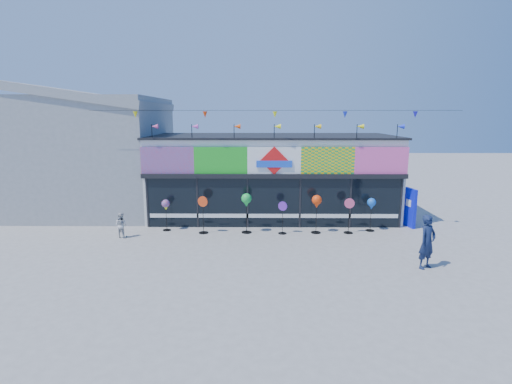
{
  "coord_description": "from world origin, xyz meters",
  "views": [
    {
      "loc": [
        -0.67,
        -14.41,
        5.11
      ],
      "look_at": [
        -0.8,
        2.0,
        1.93
      ],
      "focal_mm": 28.0,
      "sensor_mm": 36.0,
      "label": 1
    }
  ],
  "objects_px": {
    "spinner_4": "(317,203)",
    "child": "(121,225)",
    "blue_sign": "(410,208)",
    "spinner_2": "(246,201)",
    "spinner_1": "(203,214)",
    "spinner_6": "(371,205)",
    "spinner_3": "(283,217)",
    "adult_man": "(427,242)",
    "spinner_0": "(166,206)",
    "spinner_5": "(349,215)"
  },
  "relations": [
    {
      "from": "spinner_2",
      "to": "spinner_1",
      "type": "bearing_deg",
      "value": -177.55
    },
    {
      "from": "spinner_5",
      "to": "adult_man",
      "type": "bearing_deg",
      "value": -66.98
    },
    {
      "from": "spinner_3",
      "to": "spinner_5",
      "type": "relative_size",
      "value": 0.92
    },
    {
      "from": "spinner_2",
      "to": "spinner_0",
      "type": "bearing_deg",
      "value": 174.91
    },
    {
      "from": "spinner_2",
      "to": "child",
      "type": "xyz_separation_m",
      "value": [
        -5.28,
        -0.73,
        -0.87
      ]
    },
    {
      "from": "spinner_1",
      "to": "spinner_5",
      "type": "relative_size",
      "value": 1.06
    },
    {
      "from": "spinner_5",
      "to": "adult_man",
      "type": "xyz_separation_m",
      "value": [
        1.73,
        -4.06,
        0.1
      ]
    },
    {
      "from": "spinner_1",
      "to": "spinner_4",
      "type": "xyz_separation_m",
      "value": [
        4.95,
        0.07,
        0.49
      ]
    },
    {
      "from": "spinner_0",
      "to": "spinner_2",
      "type": "distance_m",
      "value": 3.63
    },
    {
      "from": "spinner_2",
      "to": "spinner_6",
      "type": "distance_m",
      "value": 5.54
    },
    {
      "from": "spinner_0",
      "to": "spinner_5",
      "type": "xyz_separation_m",
      "value": [
        8.08,
        -0.35,
        -0.31
      ]
    },
    {
      "from": "adult_man",
      "to": "child",
      "type": "distance_m",
      "value": 11.96
    },
    {
      "from": "spinner_0",
      "to": "spinner_1",
      "type": "xyz_separation_m",
      "value": [
        1.71,
        -0.4,
        -0.26
      ]
    },
    {
      "from": "blue_sign",
      "to": "spinner_2",
      "type": "distance_m",
      "value": 7.6
    },
    {
      "from": "spinner_5",
      "to": "adult_man",
      "type": "distance_m",
      "value": 4.41
    },
    {
      "from": "spinner_3",
      "to": "adult_man",
      "type": "bearing_deg",
      "value": -40.48
    },
    {
      "from": "spinner_1",
      "to": "spinner_6",
      "type": "xyz_separation_m",
      "value": [
        7.42,
        0.4,
        0.33
      ]
    },
    {
      "from": "blue_sign",
      "to": "spinner_0",
      "type": "bearing_deg",
      "value": 172.58
    },
    {
      "from": "spinner_3",
      "to": "blue_sign",
      "type": "bearing_deg",
      "value": 11.25
    },
    {
      "from": "blue_sign",
      "to": "spinner_0",
      "type": "height_order",
      "value": "blue_sign"
    },
    {
      "from": "spinner_1",
      "to": "child",
      "type": "height_order",
      "value": "spinner_1"
    },
    {
      "from": "spinner_1",
      "to": "spinner_3",
      "type": "distance_m",
      "value": 3.47
    },
    {
      "from": "spinner_1",
      "to": "spinner_5",
      "type": "bearing_deg",
      "value": 0.51
    },
    {
      "from": "spinner_4",
      "to": "child",
      "type": "height_order",
      "value": "spinner_4"
    },
    {
      "from": "spinner_4",
      "to": "spinner_6",
      "type": "xyz_separation_m",
      "value": [
        2.47,
        0.33,
        -0.16
      ]
    },
    {
      "from": "spinner_0",
      "to": "adult_man",
      "type": "xyz_separation_m",
      "value": [
        9.81,
        -4.41,
        -0.21
      ]
    },
    {
      "from": "blue_sign",
      "to": "adult_man",
      "type": "height_order",
      "value": "adult_man"
    },
    {
      "from": "spinner_1",
      "to": "adult_man",
      "type": "height_order",
      "value": "adult_man"
    },
    {
      "from": "spinner_1",
      "to": "spinner_2",
      "type": "distance_m",
      "value": 1.97
    },
    {
      "from": "spinner_0",
      "to": "child",
      "type": "xyz_separation_m",
      "value": [
        -1.67,
        -1.05,
        -0.59
      ]
    },
    {
      "from": "blue_sign",
      "to": "spinner_6",
      "type": "relative_size",
      "value": 1.2
    },
    {
      "from": "spinner_1",
      "to": "spinner_2",
      "type": "bearing_deg",
      "value": 2.45
    },
    {
      "from": "blue_sign",
      "to": "child",
      "type": "xyz_separation_m",
      "value": [
        -12.79,
        -1.78,
        -0.37
      ]
    },
    {
      "from": "spinner_4",
      "to": "blue_sign",
      "type": "bearing_deg",
      "value": 13.34
    },
    {
      "from": "spinner_2",
      "to": "adult_man",
      "type": "distance_m",
      "value": 7.44
    },
    {
      "from": "spinner_4",
      "to": "spinner_6",
      "type": "height_order",
      "value": "spinner_4"
    },
    {
      "from": "spinner_0",
      "to": "spinner_3",
      "type": "height_order",
      "value": "spinner_3"
    },
    {
      "from": "blue_sign",
      "to": "spinner_0",
      "type": "distance_m",
      "value": 11.14
    },
    {
      "from": "spinner_3",
      "to": "spinner_0",
      "type": "bearing_deg",
      "value": 174.98
    },
    {
      "from": "blue_sign",
      "to": "spinner_2",
      "type": "relative_size",
      "value": 1.02
    },
    {
      "from": "blue_sign",
      "to": "adult_man",
      "type": "xyz_separation_m",
      "value": [
        -1.31,
        -5.13,
        0.02
      ]
    },
    {
      "from": "blue_sign",
      "to": "spinner_3",
      "type": "bearing_deg",
      "value": -179.91
    },
    {
      "from": "spinner_2",
      "to": "spinner_5",
      "type": "bearing_deg",
      "value": -0.31
    },
    {
      "from": "blue_sign",
      "to": "spinner_1",
      "type": "distance_m",
      "value": 9.47
    },
    {
      "from": "spinner_3",
      "to": "spinner_2",
      "type": "bearing_deg",
      "value": 175.14
    },
    {
      "from": "spinner_2",
      "to": "spinner_4",
      "type": "xyz_separation_m",
      "value": [
        3.05,
        -0.01,
        -0.05
      ]
    },
    {
      "from": "spinner_2",
      "to": "adult_man",
      "type": "xyz_separation_m",
      "value": [
        6.2,
        -4.09,
        -0.49
      ]
    },
    {
      "from": "spinner_3",
      "to": "spinner_4",
      "type": "relative_size",
      "value": 0.84
    },
    {
      "from": "spinner_5",
      "to": "child",
      "type": "relative_size",
      "value": 1.44
    },
    {
      "from": "child",
      "to": "spinner_5",
      "type": "bearing_deg",
      "value": -158.4
    }
  ]
}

